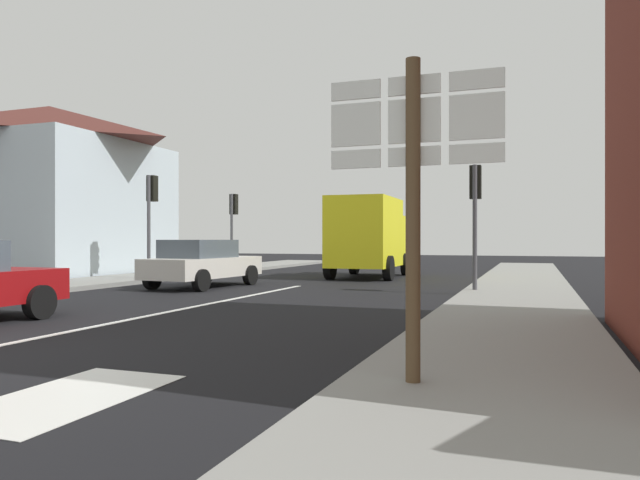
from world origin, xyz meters
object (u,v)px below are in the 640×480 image
object	(u,v)px
sedan_far	(202,263)
traffic_light_far_left	(233,214)
delivery_truck	(369,235)
traffic_light_near_right	(475,199)
route_sign_post	(413,185)
traffic_light_near_left	(151,203)

from	to	relation	value
sedan_far	traffic_light_far_left	bearing A→B (deg)	111.33
delivery_truck	traffic_light_near_right	distance (m)	7.40
sedan_far	route_sign_post	size ratio (longest dim) A/B	1.35
sedan_far	delivery_truck	size ratio (longest dim) A/B	0.86
traffic_light_near_left	traffic_light_near_right	size ratio (longest dim) A/B	1.07
delivery_truck	traffic_light_near_right	xyz separation A→B (m)	(4.54, -5.77, 0.93)
delivery_truck	route_sign_post	bearing A→B (deg)	-73.42
traffic_light_far_left	route_sign_post	bearing A→B (deg)	-57.19
route_sign_post	traffic_light_far_left	size ratio (longest dim) A/B	0.92
delivery_truck	traffic_light_near_right	size ratio (longest dim) A/B	1.45
sedan_far	traffic_light_near_right	size ratio (longest dim) A/B	1.24
delivery_truck	traffic_light_far_left	bearing A→B (deg)	169.84
delivery_truck	traffic_light_near_left	world-z (taller)	traffic_light_near_left
route_sign_post	traffic_light_far_left	distance (m)	21.15
traffic_light_far_left	delivery_truck	bearing A→B (deg)	-10.16
sedan_far	traffic_light_near_left	distance (m)	3.77
traffic_light_near_right	delivery_truck	bearing A→B (deg)	128.19
route_sign_post	traffic_light_near_right	xyz separation A→B (m)	(-0.41, 10.83, 0.57)
sedan_far	traffic_light_near_left	xyz separation A→B (m)	(-2.88, 1.40, 1.98)
route_sign_post	traffic_light_far_left	xyz separation A→B (m)	(-11.45, 17.77, 0.58)
route_sign_post	traffic_light_near_right	bearing A→B (deg)	92.14
sedan_far	route_sign_post	bearing A→B (deg)	-50.48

